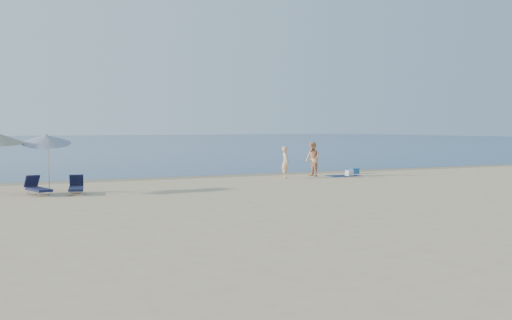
{
  "coord_description": "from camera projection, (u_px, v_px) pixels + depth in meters",
  "views": [
    {
      "loc": [
        -13.98,
        -11.47,
        2.61
      ],
      "look_at": [
        -0.09,
        16.0,
        1.0
      ],
      "focal_mm": 45.0,
      "sensor_mm": 36.0,
      "label": 1
    }
  ],
  "objects": [
    {
      "name": "sea",
      "position": [
        27.0,
        142.0,
        105.78
      ],
      "size": [
        240.0,
        160.0,
        0.01
      ],
      "primitive_type": "cube",
      "color": "#0D2551",
      "rests_on": "ground"
    },
    {
      "name": "wet_sand_strip",
      "position": [
        229.0,
        176.0,
        33.95
      ],
      "size": [
        240.0,
        1.6,
        0.0
      ],
      "primitive_type": "cube",
      "color": "#847254",
      "rests_on": "ground"
    },
    {
      "name": "person_left",
      "position": [
        285.0,
        162.0,
        32.42
      ],
      "size": [
        0.53,
        0.67,
        1.61
      ],
      "primitive_type": "imported",
      "rotation": [
        0.0,
        0.0,
        1.29
      ],
      "color": "#DDA97C",
      "rests_on": "ground"
    },
    {
      "name": "person_right",
      "position": [
        313.0,
        159.0,
        33.56
      ],
      "size": [
        0.73,
        0.91,
        1.81
      ],
      "primitive_type": "imported",
      "rotation": [
        0.0,
        0.0,
        -1.62
      ],
      "color": "tan",
      "rests_on": "ground"
    },
    {
      "name": "beach_towel",
      "position": [
        343.0,
        176.0,
        33.76
      ],
      "size": [
        1.79,
        1.08,
        0.03
      ],
      "primitive_type": "cube",
      "rotation": [
        0.0,
        0.0,
        -0.07
      ],
      "color": "#0F204C",
      "rests_on": "ground"
    },
    {
      "name": "white_bag",
      "position": [
        349.0,
        173.0,
        33.72
      ],
      "size": [
        0.4,
        0.36,
        0.31
      ],
      "primitive_type": "cube",
      "rotation": [
        0.0,
        0.0,
        0.15
      ],
      "color": "silver",
      "rests_on": "ground"
    },
    {
      "name": "blue_cooler",
      "position": [
        355.0,
        171.0,
        35.42
      ],
      "size": [
        0.44,
        0.32,
        0.3
      ],
      "primitive_type": "cube",
      "rotation": [
        0.0,
        0.0,
        -0.03
      ],
      "color": "#1B5695",
      "rests_on": "ground"
    },
    {
      "name": "umbrella_near",
      "position": [
        46.0,
        139.0,
        25.39
      ],
      "size": [
        2.25,
        2.27,
        2.51
      ],
      "rotation": [
        0.0,
        0.0,
        -0.21
      ],
      "color": "silver",
      "rests_on": "ground"
    },
    {
      "name": "lounger_left",
      "position": [
        38.0,
        188.0,
        24.45
      ],
      "size": [
        0.88,
        1.73,
        0.73
      ],
      "rotation": [
        0.0,
        0.0,
        0.21
      ],
      "color": "#15173A",
      "rests_on": "ground"
    },
    {
      "name": "lounger_right",
      "position": [
        76.0,
        187.0,
        24.82
      ],
      "size": [
        0.87,
        1.71,
        0.72
      ],
      "rotation": [
        0.0,
        0.0,
        -0.22
      ],
      "color": "#141937",
      "rests_on": "ground"
    }
  ]
}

